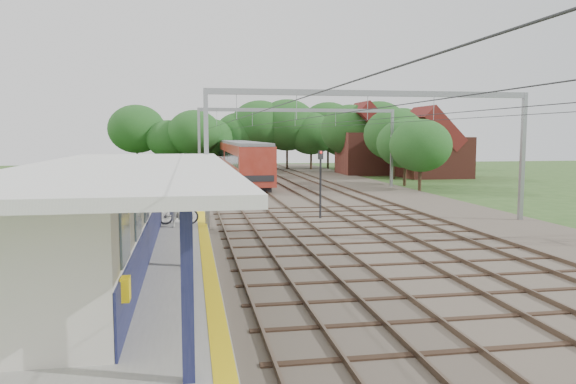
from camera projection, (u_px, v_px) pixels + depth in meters
ground at (429, 325)px, 14.02m from camera, size 160.00×160.00×0.00m
ballast_bed at (317, 195)px, 44.10m from camera, size 18.00×90.00×0.10m
platform at (155, 232)px, 26.43m from camera, size 5.00×52.00×0.35m
yellow_stripe at (203, 227)px, 26.80m from camera, size 0.45×52.00×0.01m
station_building at (100, 214)px, 19.14m from camera, size 3.41×18.00×3.40m
canopy at (129, 169)px, 18.19m from camera, size 6.40×20.00×3.44m
rail_tracks at (285, 194)px, 43.65m from camera, size 11.80×88.00×0.15m
catenary_system at (324, 124)px, 38.81m from camera, size 17.22×88.00×7.00m
tree_band at (267, 133)px, 70.15m from camera, size 31.72×30.88×8.82m
house_near at (434, 151)px, 62.40m from camera, size 7.00×6.12×7.89m
house_far at (373, 147)px, 67.40m from camera, size 8.00×6.12×8.66m
person at (177, 207)px, 26.60m from camera, size 0.82×0.63×1.99m
bicycle at (178, 212)px, 27.51m from camera, size 2.06×0.77×1.21m
train at (238, 158)px, 62.60m from camera, size 3.02×37.65×3.96m
signal_post at (320, 178)px, 31.21m from camera, size 0.30×0.28×3.87m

